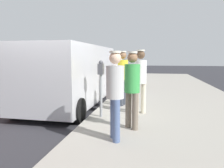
{
  "coord_description": "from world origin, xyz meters",
  "views": [
    {
      "loc": [
        2.69,
        -5.18,
        1.75
      ],
      "look_at": [
        1.65,
        0.24,
        1.05
      ],
      "focal_mm": 33.8,
      "sensor_mm": 36.0,
      "label": 1
    }
  ],
  "objects_px": {
    "parking_meter_near": "(101,79)",
    "parked_van": "(73,74)",
    "pedestrian_in_green": "(132,85)",
    "pedestrian_in_yellow": "(123,74)",
    "pedestrian_in_white": "(140,77)",
    "pedestrian_in_gray": "(115,90)",
    "parking_meter_far": "(125,69)",
    "parked_sedan_ahead": "(109,72)"
  },
  "relations": [
    {
      "from": "pedestrian_in_gray",
      "to": "parked_van",
      "type": "distance_m",
      "value": 4.02
    },
    {
      "from": "pedestrian_in_gray",
      "to": "pedestrian_in_green",
      "type": "distance_m",
      "value": 0.77
    },
    {
      "from": "parking_meter_far",
      "to": "pedestrian_in_gray",
      "type": "xyz_separation_m",
      "value": [
        0.65,
        -6.37,
        -0.04
      ]
    },
    {
      "from": "pedestrian_in_green",
      "to": "parked_sedan_ahead",
      "type": "xyz_separation_m",
      "value": [
        -2.5,
        9.47,
        -0.39
      ]
    },
    {
      "from": "parking_meter_near",
      "to": "parking_meter_far",
      "type": "xyz_separation_m",
      "value": [
        0.0,
        4.84,
        0.0
      ]
    },
    {
      "from": "pedestrian_in_gray",
      "to": "pedestrian_in_yellow",
      "type": "bearing_deg",
      "value": 95.19
    },
    {
      "from": "parking_meter_far",
      "to": "pedestrian_in_gray",
      "type": "bearing_deg",
      "value": -84.15
    },
    {
      "from": "pedestrian_in_yellow",
      "to": "parked_van",
      "type": "relative_size",
      "value": 0.35
    },
    {
      "from": "pedestrian_in_green",
      "to": "pedestrian_in_gray",
      "type": "bearing_deg",
      "value": -109.18
    },
    {
      "from": "pedestrian_in_green",
      "to": "pedestrian_in_white",
      "type": "distance_m",
      "value": 1.34
    },
    {
      "from": "parking_meter_far",
      "to": "parked_sedan_ahead",
      "type": "xyz_separation_m",
      "value": [
        -1.6,
        3.83,
        -0.43
      ]
    },
    {
      "from": "parking_meter_near",
      "to": "pedestrian_in_gray",
      "type": "bearing_deg",
      "value": -66.86
    },
    {
      "from": "parking_meter_far",
      "to": "pedestrian_in_white",
      "type": "relative_size",
      "value": 0.84
    },
    {
      "from": "parking_meter_far",
      "to": "parking_meter_near",
      "type": "bearing_deg",
      "value": -90.0
    },
    {
      "from": "parked_sedan_ahead",
      "to": "parked_van",
      "type": "bearing_deg",
      "value": -89.17
    },
    {
      "from": "pedestrian_in_yellow",
      "to": "parked_van",
      "type": "distance_m",
      "value": 1.92
    },
    {
      "from": "parking_meter_far",
      "to": "pedestrian_in_green",
      "type": "relative_size",
      "value": 0.88
    },
    {
      "from": "pedestrian_in_yellow",
      "to": "pedestrian_in_gray",
      "type": "height_order",
      "value": "pedestrian_in_yellow"
    },
    {
      "from": "pedestrian_in_white",
      "to": "pedestrian_in_gray",
      "type": "bearing_deg",
      "value": -99.8
    },
    {
      "from": "pedestrian_in_white",
      "to": "parked_van",
      "type": "height_order",
      "value": "parked_van"
    },
    {
      "from": "parked_sedan_ahead",
      "to": "pedestrian_in_white",
      "type": "bearing_deg",
      "value": -72.22
    },
    {
      "from": "parked_sedan_ahead",
      "to": "pedestrian_in_green",
      "type": "bearing_deg",
      "value": -75.19
    },
    {
      "from": "parking_meter_near",
      "to": "pedestrian_in_green",
      "type": "relative_size",
      "value": 0.88
    },
    {
      "from": "parking_meter_far",
      "to": "pedestrian_in_gray",
      "type": "distance_m",
      "value": 6.41
    },
    {
      "from": "pedestrian_in_gray",
      "to": "parking_meter_far",
      "type": "bearing_deg",
      "value": 95.85
    },
    {
      "from": "parking_meter_near",
      "to": "parked_van",
      "type": "relative_size",
      "value": 0.29
    },
    {
      "from": "pedestrian_in_yellow",
      "to": "pedestrian_in_white",
      "type": "relative_size",
      "value": 1.0
    },
    {
      "from": "parking_meter_near",
      "to": "parking_meter_far",
      "type": "bearing_deg",
      "value": 90.0
    },
    {
      "from": "pedestrian_in_green",
      "to": "pedestrian_in_white",
      "type": "relative_size",
      "value": 0.95
    },
    {
      "from": "pedestrian_in_white",
      "to": "parked_sedan_ahead",
      "type": "bearing_deg",
      "value": 107.78
    },
    {
      "from": "pedestrian_in_yellow",
      "to": "pedestrian_in_green",
      "type": "bearing_deg",
      "value": -76.99
    },
    {
      "from": "pedestrian_in_yellow",
      "to": "pedestrian_in_gray",
      "type": "distance_m",
      "value": 3.02
    },
    {
      "from": "pedestrian_in_gray",
      "to": "parked_sedan_ahead",
      "type": "xyz_separation_m",
      "value": [
        -2.25,
        10.2,
        -0.39
      ]
    },
    {
      "from": "pedestrian_in_gray",
      "to": "pedestrian_in_white",
      "type": "xyz_separation_m",
      "value": [
        0.36,
        2.07,
        0.06
      ]
    },
    {
      "from": "parking_meter_far",
      "to": "pedestrian_in_gray",
      "type": "relative_size",
      "value": 0.88
    },
    {
      "from": "parking_meter_near",
      "to": "parked_van",
      "type": "xyz_separation_m",
      "value": [
        -1.5,
        1.87,
        -0.03
      ]
    },
    {
      "from": "pedestrian_in_gray",
      "to": "parking_meter_near",
      "type": "bearing_deg",
      "value": 113.14
    },
    {
      "from": "parking_meter_far",
      "to": "pedestrian_in_yellow",
      "type": "relative_size",
      "value": 0.84
    },
    {
      "from": "parking_meter_far",
      "to": "pedestrian_in_white",
      "type": "height_order",
      "value": "pedestrian_in_white"
    },
    {
      "from": "pedestrian_in_yellow",
      "to": "pedestrian_in_gray",
      "type": "bearing_deg",
      "value": -84.81
    },
    {
      "from": "pedestrian_in_green",
      "to": "parked_van",
      "type": "bearing_deg",
      "value": 132.07
    },
    {
      "from": "parking_meter_near",
      "to": "pedestrian_in_white",
      "type": "distance_m",
      "value": 1.14
    }
  ]
}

